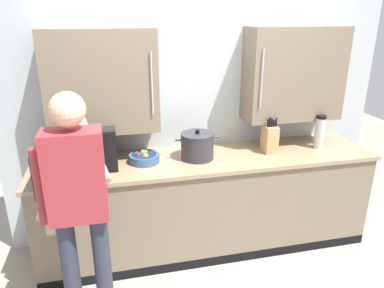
{
  "coord_description": "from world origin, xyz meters",
  "views": [
    {
      "loc": [
        -0.78,
        -2.08,
        2.08
      ],
      "look_at": [
        -0.15,
        0.65,
        1.05
      ],
      "focal_mm": 33.53,
      "sensor_mm": 36.0,
      "label": 1
    }
  ],
  "objects_px": {
    "knife_block": "(270,139)",
    "thermos_flask": "(320,132)",
    "microwave_oven": "(79,147)",
    "stock_pot": "(197,146)",
    "person_figure": "(78,201)",
    "fruit_bowl": "(144,157)"
  },
  "relations": [
    {
      "from": "fruit_bowl",
      "to": "knife_block",
      "type": "bearing_deg",
      "value": -0.88
    },
    {
      "from": "microwave_oven",
      "to": "stock_pot",
      "type": "relative_size",
      "value": 2.0
    },
    {
      "from": "microwave_oven",
      "to": "fruit_bowl",
      "type": "relative_size",
      "value": 3.0
    },
    {
      "from": "microwave_oven",
      "to": "knife_block",
      "type": "distance_m",
      "value": 1.63
    },
    {
      "from": "knife_block",
      "to": "fruit_bowl",
      "type": "relative_size",
      "value": 1.3
    },
    {
      "from": "thermos_flask",
      "to": "stock_pot",
      "type": "bearing_deg",
      "value": 179.49
    },
    {
      "from": "fruit_bowl",
      "to": "person_figure",
      "type": "distance_m",
      "value": 0.91
    },
    {
      "from": "stock_pot",
      "to": "thermos_flask",
      "type": "height_order",
      "value": "thermos_flask"
    },
    {
      "from": "knife_block",
      "to": "person_figure",
      "type": "distance_m",
      "value": 1.76
    },
    {
      "from": "thermos_flask",
      "to": "fruit_bowl",
      "type": "xyz_separation_m",
      "value": [
        -1.6,
        0.03,
        -0.12
      ]
    },
    {
      "from": "stock_pot",
      "to": "knife_block",
      "type": "xyz_separation_m",
      "value": [
        0.66,
        -0.0,
        0.01
      ]
    },
    {
      "from": "microwave_oven",
      "to": "thermos_flask",
      "type": "height_order",
      "value": "microwave_oven"
    },
    {
      "from": "knife_block",
      "to": "fruit_bowl",
      "type": "distance_m",
      "value": 1.12
    },
    {
      "from": "microwave_oven",
      "to": "thermos_flask",
      "type": "bearing_deg",
      "value": -1.37
    },
    {
      "from": "stock_pot",
      "to": "person_figure",
      "type": "relative_size",
      "value": 0.23
    },
    {
      "from": "knife_block",
      "to": "thermos_flask",
      "type": "height_order",
      "value": "knife_block"
    },
    {
      "from": "stock_pot",
      "to": "knife_block",
      "type": "distance_m",
      "value": 0.66
    },
    {
      "from": "knife_block",
      "to": "microwave_oven",
      "type": "bearing_deg",
      "value": 178.57
    },
    {
      "from": "stock_pot",
      "to": "thermos_flask",
      "type": "relative_size",
      "value": 1.21
    },
    {
      "from": "knife_block",
      "to": "thermos_flask",
      "type": "xyz_separation_m",
      "value": [
        0.49,
        -0.01,
        0.03
      ]
    },
    {
      "from": "knife_block",
      "to": "thermos_flask",
      "type": "distance_m",
      "value": 0.49
    },
    {
      "from": "fruit_bowl",
      "to": "person_figure",
      "type": "bearing_deg",
      "value": -121.36
    }
  ]
}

